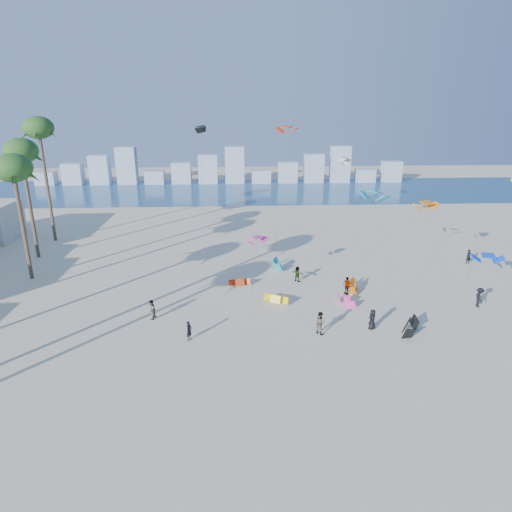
{
  "coord_description": "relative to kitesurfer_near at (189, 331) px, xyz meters",
  "views": [
    {
      "loc": [
        1.05,
        -22.19,
        17.71
      ],
      "look_at": [
        3.0,
        16.0,
        4.5
      ],
      "focal_mm": 31.03,
      "sensor_mm": 36.0,
      "label": 1
    }
  ],
  "objects": [
    {
      "name": "ocean",
      "position": [
        2.64,
        63.0,
        -0.79
      ],
      "size": [
        220.0,
        220.0,
        0.0
      ],
      "primitive_type": "plane",
      "color": "navy",
      "rests_on": "ground"
    },
    {
      "name": "distant_skyline",
      "position": [
        1.45,
        73.0,
        2.29
      ],
      "size": [
        85.0,
        3.0,
        8.4
      ],
      "color": "#9EADBF",
      "rests_on": "ground"
    },
    {
      "name": "kitesurfer_near",
      "position": [
        0.0,
        0.0,
        0.0
      ],
      "size": [
        0.61,
        0.69,
        1.59
      ],
      "primitive_type": "imported",
      "rotation": [
        0.0,
        0.0,
        1.09
      ],
      "color": "black",
      "rests_on": "ground"
    },
    {
      "name": "ground",
      "position": [
        2.64,
        -9.0,
        -0.8
      ],
      "size": [
        220.0,
        220.0,
        0.0
      ],
      "primitive_type": "plane",
      "color": "beige",
      "rests_on": "ground"
    },
    {
      "name": "grounded_kites",
      "position": [
        12.51,
        7.41,
        -0.34
      ],
      "size": [
        16.07,
        18.9,
        1.05
      ],
      "color": "#BF3613",
      "rests_on": "ground"
    },
    {
      "name": "flying_kites",
      "position": [
        16.35,
        15.51,
        10.07
      ],
      "size": [
        36.4,
        29.12,
        15.88
      ],
      "color": "#E031A5",
      "rests_on": "ground"
    },
    {
      "name": "kitesurfers_far",
      "position": [
        14.81,
        6.8,
        0.09
      ],
      "size": [
        35.24,
        15.75,
        1.87
      ],
      "color": "black",
      "rests_on": "ground"
    },
    {
      "name": "kitesurfer_mid",
      "position": [
        10.47,
        0.51,
        0.16
      ],
      "size": [
        1.15,
        1.17,
        1.91
      ],
      "primitive_type": "imported",
      "rotation": [
        0.0,
        0.0,
        2.29
      ],
      "color": "gray",
      "rests_on": "ground"
    }
  ]
}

